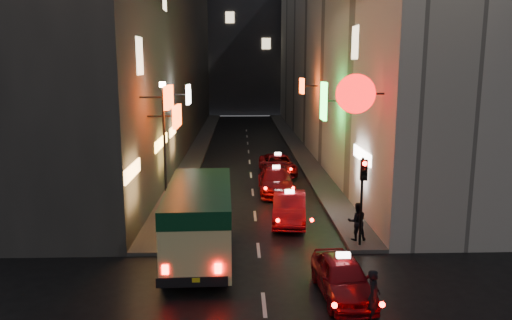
{
  "coord_description": "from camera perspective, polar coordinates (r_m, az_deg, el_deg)",
  "views": [
    {
      "loc": [
        -0.69,
        -9.95,
        7.14
      ],
      "look_at": [
        0.05,
        13.0,
        2.73
      ],
      "focal_mm": 35.0,
      "sensor_mm": 36.0,
      "label": 1
    }
  ],
  "objects": [
    {
      "name": "sidewalk_right",
      "position": [
        44.79,
        4.52,
        1.75
      ],
      "size": [
        1.5,
        52.0,
        0.15
      ],
      "primitive_type": "cube",
      "color": "#474442",
      "rests_on": "ground"
    },
    {
      "name": "building_right",
      "position": [
        44.84,
        9.59,
        13.08
      ],
      "size": [
        7.91,
        52.0,
        18.0
      ],
      "color": "#B7B1A8",
      "rests_on": "ground"
    },
    {
      "name": "pedestrian_sidewalk",
      "position": [
        20.61,
        11.48,
        -6.61
      ],
      "size": [
        0.66,
        0.42,
        1.76
      ],
      "primitive_type": "imported",
      "rotation": [
        0.0,
        0.0,
        3.14
      ],
      "color": "black",
      "rests_on": "sidewalk_right"
    },
    {
      "name": "lamp_post",
      "position": [
        23.47,
        -10.43,
        2.31
      ],
      "size": [
        0.28,
        0.28,
        6.22
      ],
      "color": "black",
      "rests_on": "sidewalk_left"
    },
    {
      "name": "building_left",
      "position": [
        44.59,
        -11.57,
        13.03
      ],
      "size": [
        7.46,
        52.0,
        18.0
      ],
      "color": "#3D3A37",
      "rests_on": "ground"
    },
    {
      "name": "pedestrian_crossing",
      "position": [
        14.79,
        13.3,
        -14.54
      ],
      "size": [
        0.52,
        0.66,
        1.74
      ],
      "primitive_type": "imported",
      "rotation": [
        0.0,
        0.0,
        1.27
      ],
      "color": "black",
      "rests_on": "ground"
    },
    {
      "name": "taxi_second",
      "position": [
        22.95,
        3.84,
        -5.21
      ],
      "size": [
        2.57,
        5.2,
        1.76
      ],
      "color": "maroon",
      "rests_on": "ground"
    },
    {
      "name": "taxi_near",
      "position": [
        16.14,
        9.87,
        -12.69
      ],
      "size": [
        2.17,
        4.72,
        1.64
      ],
      "color": "maroon",
      "rests_on": "ground"
    },
    {
      "name": "taxi_far",
      "position": [
        33.02,
        2.51,
        -0.33
      ],
      "size": [
        2.27,
        4.79,
        1.65
      ],
      "color": "maroon",
      "rests_on": "ground"
    },
    {
      "name": "traffic_light",
      "position": [
        19.52,
        12.13,
        -2.57
      ],
      "size": [
        0.26,
        0.43,
        3.5
      ],
      "color": "black",
      "rests_on": "sidewalk_right"
    },
    {
      "name": "building_far",
      "position": [
        76.05,
        -1.36,
        13.76
      ],
      "size": [
        30.0,
        10.0,
        22.0
      ],
      "primitive_type": "cube",
      "color": "#323237",
      "rests_on": "ground"
    },
    {
      "name": "taxi_third",
      "position": [
        28.18,
        2.31,
        -2.13
      ],
      "size": [
        2.11,
        5.11,
        1.79
      ],
      "color": "maroon",
      "rests_on": "ground"
    },
    {
      "name": "sidewalk_left",
      "position": [
        44.66,
        -6.39,
        1.68
      ],
      "size": [
        1.5,
        52.0,
        0.15
      ],
      "primitive_type": "cube",
      "color": "#474442",
      "rests_on": "ground"
    },
    {
      "name": "minibus",
      "position": [
        18.49,
        -6.47,
        -6.11
      ],
      "size": [
        2.47,
        6.55,
        2.79
      ],
      "color": "#EDE694",
      "rests_on": "ground"
    }
  ]
}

